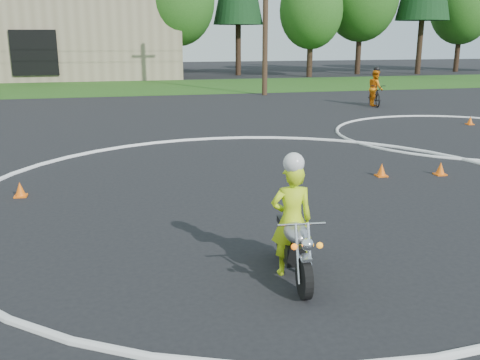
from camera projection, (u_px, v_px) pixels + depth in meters
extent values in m
plane|color=black|center=(322.00, 247.00, 8.10)|extent=(120.00, 120.00, 0.00)
cube|color=#1E4714|center=(162.00, 87.00, 33.48)|extent=(120.00, 10.00, 0.02)
torus|color=silver|center=(267.00, 192.00, 10.92)|extent=(12.12, 12.12, 0.12)
torus|color=silver|center=(461.00, 134.00, 17.38)|extent=(8.10, 8.10, 0.10)
cylinder|color=black|center=(304.00, 278.00, 6.48)|extent=(0.15, 0.52, 0.52)
cylinder|color=black|center=(283.00, 242.00, 7.63)|extent=(0.15, 0.52, 0.52)
cube|color=black|center=(292.00, 251.00, 7.08)|extent=(0.28, 0.49, 0.26)
ellipsoid|color=#9F9EA3|center=(296.00, 233.00, 6.83)|extent=(0.36, 0.58, 0.24)
cube|color=black|center=(289.00, 224.00, 7.25)|extent=(0.27, 0.53, 0.09)
cylinder|color=silver|center=(298.00, 253.00, 6.46)|extent=(0.07, 0.31, 0.69)
cylinder|color=white|center=(310.00, 253.00, 6.48)|extent=(0.07, 0.31, 0.69)
cube|color=silver|center=(305.00, 258.00, 6.39)|extent=(0.14, 0.20, 0.04)
cylinder|color=silver|center=(302.00, 224.00, 6.53)|extent=(0.60, 0.09, 0.03)
sphere|color=white|center=(307.00, 245.00, 6.28)|extent=(0.15, 0.15, 0.15)
sphere|color=orange|center=(294.00, 247.00, 6.28)|extent=(0.08, 0.08, 0.08)
sphere|color=orange|center=(320.00, 245.00, 6.32)|extent=(0.08, 0.08, 0.08)
cylinder|color=white|center=(296.00, 247.00, 7.45)|extent=(0.13, 0.69, 0.07)
imported|color=#C1E418|center=(291.00, 220.00, 7.02)|extent=(0.59, 0.41, 1.52)
sphere|color=silver|center=(294.00, 163.00, 6.78)|extent=(0.27, 0.27, 0.27)
imported|color=black|center=(375.00, 95.00, 24.37)|extent=(1.04, 1.95, 0.97)
imported|color=orange|center=(375.00, 88.00, 24.28)|extent=(0.77, 0.90, 1.62)
sphere|color=black|center=(377.00, 69.00, 24.06)|extent=(0.28, 0.28, 0.28)
cone|color=#FF640D|center=(20.00, 189.00, 10.62)|extent=(0.22, 0.22, 0.30)
cube|color=#FF640D|center=(21.00, 196.00, 10.66)|extent=(0.24, 0.24, 0.03)
cone|color=#FF640D|center=(470.00, 120.00, 19.27)|extent=(0.22, 0.22, 0.30)
cube|color=#FF640D|center=(470.00, 124.00, 19.31)|extent=(0.24, 0.24, 0.03)
cone|color=#FF640D|center=(382.00, 170.00, 12.17)|extent=(0.22, 0.22, 0.30)
cube|color=#FF640D|center=(381.00, 176.00, 12.20)|extent=(0.24, 0.24, 0.03)
cone|color=#FF640D|center=(440.00, 169.00, 12.29)|extent=(0.22, 0.22, 0.30)
cube|color=#FF640D|center=(440.00, 174.00, 12.32)|extent=(0.24, 0.24, 0.03)
cube|color=black|center=(34.00, 53.00, 35.81)|extent=(3.00, 0.16, 3.00)
cylinder|color=#382619|center=(179.00, 56.00, 40.08)|extent=(0.44, 0.44, 3.24)
ellipsoid|color=#1E5116|center=(178.00, 1.00, 39.05)|extent=(5.40, 5.40, 6.48)
cylinder|color=#382619|center=(238.00, 50.00, 42.97)|extent=(0.44, 0.44, 3.96)
cylinder|color=#382619|center=(310.00, 58.00, 41.39)|extent=(0.44, 0.44, 2.88)
ellipsoid|color=#1E5116|center=(311.00, 10.00, 40.47)|extent=(4.80, 4.80, 5.76)
cylinder|color=#382619|center=(358.00, 52.00, 44.27)|extent=(0.44, 0.44, 3.60)
cylinder|color=#382619|center=(419.00, 48.00, 44.34)|extent=(0.44, 0.44, 4.32)
cylinder|color=#382619|center=(457.00, 53.00, 47.46)|extent=(0.44, 0.44, 3.24)
ellipsoid|color=#1E5116|center=(462.00, 6.00, 46.43)|extent=(5.40, 5.40, 6.48)
cylinder|color=#382619|center=(125.00, 59.00, 40.19)|extent=(0.44, 0.44, 2.88)
ellipsoid|color=#1E5116|center=(122.00, 10.00, 39.27)|extent=(4.80, 4.80, 5.76)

